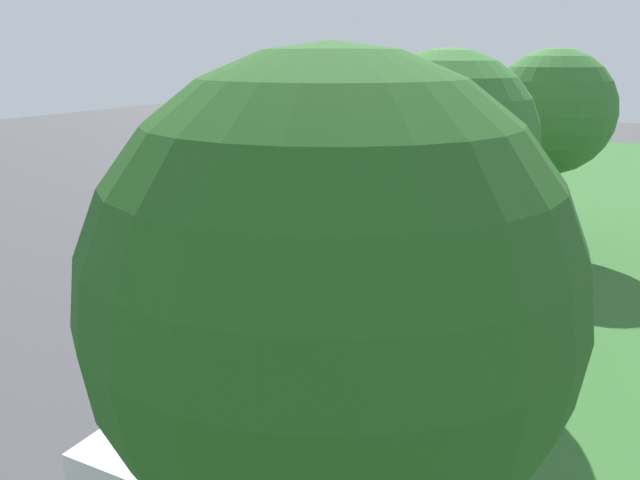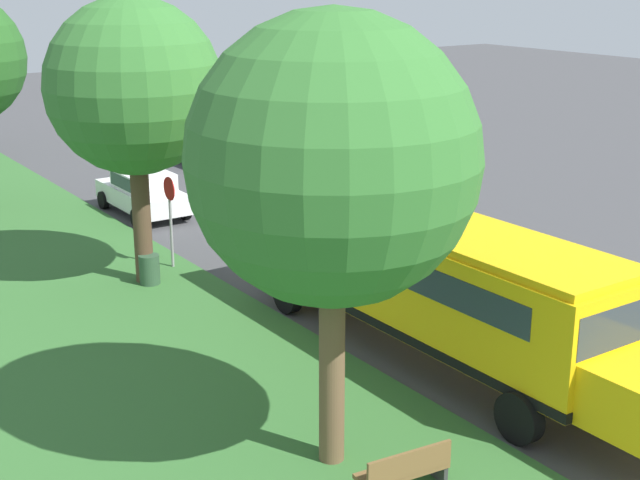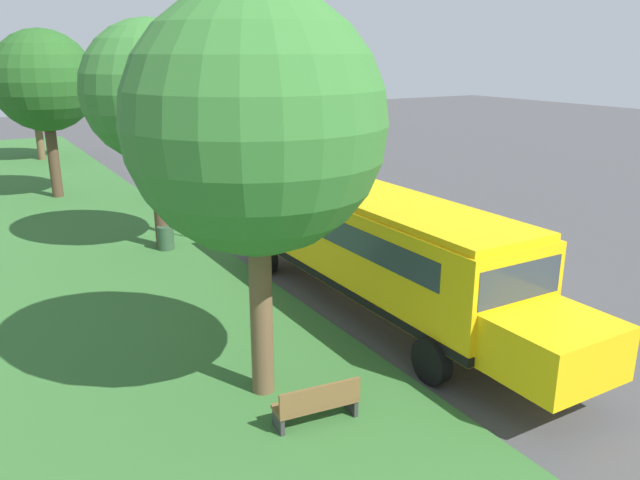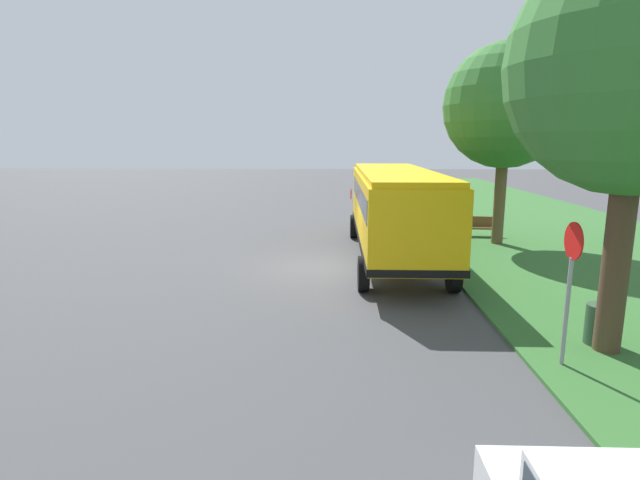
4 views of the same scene
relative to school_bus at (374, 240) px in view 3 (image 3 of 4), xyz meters
The scene contains 12 objects.
ground_plane 3.38m from the school_bus, 28.83° to the left, with size 120.00×120.00×0.00m, color #424244.
grass_verge 7.91m from the school_bus, 169.97° to the left, with size 12.00×80.00×0.08m, color #33662D.
school_bus is the anchor object (origin of this frame).
car_white_nearest 14.83m from the school_bus, 91.42° to the left, with size 2.02×4.40×1.56m.
car_blue_middle 22.10m from the school_bus, 76.29° to the left, with size 2.02×4.40×1.56m.
oak_tree_beside_bus 6.25m from the school_bus, 150.89° to the right, with size 4.79×4.79×7.86m.
oak_tree_roadside_mid 9.36m from the school_bus, 112.33° to the left, with size 4.63×4.63×7.76m.
oak_tree_far_end 19.51m from the school_bus, 105.85° to the left, with size 4.54×4.54×7.69m.
oak_tree_across_road 30.53m from the school_bus, 98.72° to the left, with size 4.70×4.70×6.94m.
stop_sign 8.98m from the school_bus, 103.97° to the left, with size 0.08×0.68×2.74m.
park_bench 5.98m from the school_bus, 135.29° to the right, with size 1.65×0.67×0.92m.
trash_bin 8.54m from the school_bus, 113.29° to the left, with size 0.56×0.56×0.90m, color #2D4C33.
Camera 3 is at (-11.65, -14.17, 6.72)m, focal length 35.00 mm.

